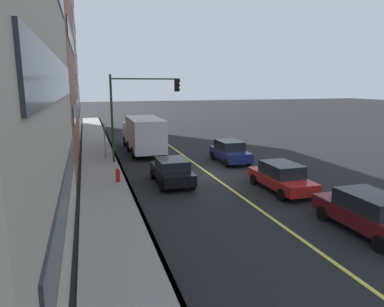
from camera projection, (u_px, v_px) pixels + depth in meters
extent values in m
plane|color=black|center=(210.00, 174.00, 21.83)|extent=(200.00, 200.00, 0.00)
cube|color=gray|center=(105.00, 181.00, 19.94)|extent=(80.00, 2.64, 0.15)
cube|color=slate|center=(126.00, 180.00, 20.30)|extent=(80.00, 0.16, 0.15)
cube|color=#D8CC4C|center=(210.00, 174.00, 21.83)|extent=(80.00, 0.16, 0.01)
cube|color=#262D38|center=(67.00, 187.00, 10.29)|extent=(12.56, 0.06, 1.10)
cube|color=#262D38|center=(59.00, 78.00, 9.66)|extent=(12.56, 0.06, 1.10)
cube|color=#262D38|center=(76.00, 109.00, 25.02)|extent=(13.20, 0.06, 1.10)
cube|color=#262D38|center=(71.00, 41.00, 24.08)|extent=(13.20, 0.06, 1.10)
cube|color=#B2A893|center=(36.00, 51.00, 39.36)|extent=(15.58, 8.78, 18.84)
cube|color=#262D38|center=(80.00, 109.00, 41.96)|extent=(13.09, 0.06, 1.10)
cube|color=#262D38|center=(78.00, 81.00, 41.29)|extent=(13.09, 0.06, 1.10)
cube|color=#262D38|center=(76.00, 52.00, 40.63)|extent=(13.09, 0.06, 1.10)
cube|color=#262D38|center=(74.00, 22.00, 39.97)|extent=(13.09, 0.06, 1.10)
cube|color=black|center=(172.00, 173.00, 19.68)|extent=(4.09, 1.75, 0.60)
cube|color=black|center=(172.00, 164.00, 19.47)|extent=(2.12, 1.61, 0.54)
cylinder|color=black|center=(153.00, 174.00, 20.75)|extent=(0.60, 0.22, 0.60)
cylinder|color=black|center=(180.00, 172.00, 21.25)|extent=(0.60, 0.22, 0.60)
cylinder|color=black|center=(162.00, 186.00, 18.23)|extent=(0.60, 0.22, 0.60)
cylinder|color=black|center=(193.00, 183.00, 18.72)|extent=(0.60, 0.22, 0.60)
cube|color=#591116|center=(368.00, 217.00, 13.15)|extent=(4.48, 1.78, 0.63)
cube|color=black|center=(371.00, 202.00, 12.96)|extent=(2.39, 1.63, 0.62)
cylinder|color=black|center=(380.00, 244.00, 11.58)|extent=(0.60, 0.22, 0.60)
cylinder|color=black|center=(357.00, 209.00, 14.85)|extent=(0.60, 0.22, 0.60)
cylinder|color=black|center=(323.00, 213.00, 14.35)|extent=(0.60, 0.22, 0.60)
cube|color=red|center=(281.00, 180.00, 18.33)|extent=(4.43, 1.71, 0.56)
cube|color=black|center=(282.00, 169.00, 18.21)|extent=(2.27, 1.57, 0.65)
cylinder|color=black|center=(311.00, 192.00, 17.25)|extent=(0.60, 0.22, 0.60)
cylinder|color=black|center=(282.00, 195.00, 16.77)|extent=(0.60, 0.22, 0.60)
cylinder|color=black|center=(280.00, 177.00, 20.00)|extent=(0.60, 0.22, 0.60)
cylinder|color=black|center=(254.00, 179.00, 19.51)|extent=(0.60, 0.22, 0.60)
cube|color=navy|center=(230.00, 154.00, 25.04)|extent=(4.06, 1.75, 0.65)
cube|color=black|center=(229.00, 145.00, 25.08)|extent=(2.18, 1.61, 0.63)
cylinder|color=black|center=(249.00, 161.00, 24.10)|extent=(0.60, 0.22, 0.60)
cylinder|color=black|center=(226.00, 163.00, 23.60)|extent=(0.60, 0.22, 0.60)
cylinder|color=black|center=(233.00, 154.00, 26.60)|extent=(0.60, 0.22, 0.60)
cylinder|color=black|center=(213.00, 155.00, 26.11)|extent=(0.60, 0.22, 0.60)
cube|color=silver|center=(137.00, 132.00, 31.93)|extent=(2.38, 2.42, 1.70)
cube|color=silver|center=(145.00, 134.00, 27.80)|extent=(5.96, 2.42, 2.50)
cylinder|color=black|center=(125.00, 141.00, 31.76)|extent=(0.90, 0.28, 0.90)
cylinder|color=black|center=(150.00, 140.00, 32.43)|extent=(0.90, 0.28, 0.90)
cylinder|color=black|center=(133.00, 153.00, 26.31)|extent=(0.90, 0.28, 0.90)
cylinder|color=black|center=(163.00, 151.00, 26.99)|extent=(0.90, 0.28, 0.90)
cylinder|color=black|center=(129.00, 146.00, 29.11)|extent=(0.90, 0.28, 0.90)
cylinder|color=black|center=(156.00, 145.00, 29.78)|extent=(0.90, 0.28, 0.90)
cylinder|color=#1E3823|center=(112.00, 120.00, 24.06)|extent=(0.16, 0.16, 6.28)
cylinder|color=#1E3823|center=(146.00, 79.00, 24.22)|extent=(0.10, 4.95, 0.10)
cube|color=black|center=(177.00, 85.00, 24.95)|extent=(0.28, 0.30, 0.90)
sphere|color=#360605|center=(179.00, 81.00, 24.94)|extent=(0.18, 0.18, 0.18)
sphere|color=#392905|center=(179.00, 85.00, 25.00)|extent=(0.18, 0.18, 0.18)
sphere|color=green|center=(179.00, 90.00, 25.06)|extent=(0.18, 0.18, 0.18)
cylinder|color=slate|center=(105.00, 142.00, 25.57)|extent=(0.08, 0.08, 2.79)
cube|color=white|center=(104.00, 126.00, 25.33)|extent=(0.60, 0.02, 0.20)
cube|color=#DB5919|center=(104.00, 131.00, 25.40)|extent=(0.44, 0.02, 0.28)
cylinder|color=red|center=(118.00, 177.00, 19.54)|extent=(0.24, 0.24, 0.80)
sphere|color=red|center=(118.00, 170.00, 19.45)|extent=(0.20, 0.20, 0.20)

